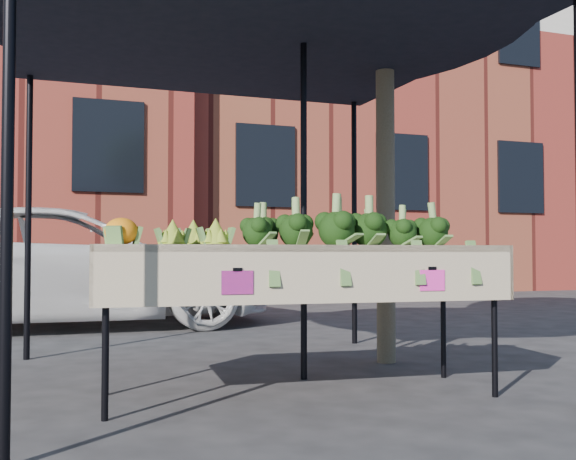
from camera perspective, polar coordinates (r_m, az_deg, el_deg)
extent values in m
plane|color=#242426|center=(4.28, 0.60, -13.49)|extent=(90.00, 90.00, 0.00)
cube|color=#BBAC8A|center=(4.07, 0.95, -7.67)|extent=(2.46, 1.00, 0.90)
cube|color=#F22D8C|center=(3.53, -3.63, -4.47)|extent=(0.17, 0.01, 0.12)
cube|color=#FC2FB5|center=(3.99, 12.14, -4.14)|extent=(0.17, 0.01, 0.12)
ellipsoid|color=black|center=(4.18, 4.36, 0.45)|extent=(1.37, 0.57, 0.26)
ellipsoid|color=#96A634|center=(3.91, -8.41, 0.19)|extent=(0.43, 0.57, 0.20)
ellipsoid|color=orange|center=(3.77, -13.92, 0.15)|extent=(0.20, 0.20, 0.18)
imported|color=white|center=(8.45, -18.10, 9.15)|extent=(1.40, 2.29, 4.94)
cube|color=maroon|center=(18.79, 7.59, 8.47)|extent=(12.00, 8.00, 8.50)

